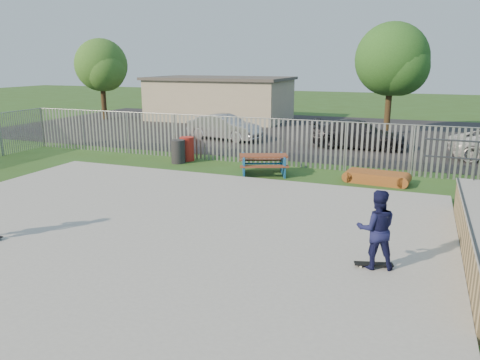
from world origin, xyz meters
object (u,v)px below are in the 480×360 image
(funbox, at_px, (377,177))
(tree_mid, at_px, (392,59))
(trash_bin_grey, at_px, (178,152))
(trash_bin_red, at_px, (187,149))
(car_dark, at_px, (359,134))
(picnic_table, at_px, (263,164))
(tree_left, at_px, (101,65))
(skater_navy, at_px, (376,229))
(car_silver, at_px, (224,127))

(funbox, bearing_deg, tree_mid, 98.33)
(trash_bin_grey, bearing_deg, trash_bin_red, 79.36)
(tree_mid, bearing_deg, car_dark, -100.44)
(car_dark, bearing_deg, trash_bin_grey, 131.54)
(trash_bin_grey, xyz_separation_m, tree_mid, (7.89, 11.88, 3.94))
(funbox, relative_size, trash_bin_grey, 2.00)
(picnic_table, xyz_separation_m, tree_mid, (3.73, 12.55, 4.05))
(tree_left, xyz_separation_m, skater_navy, (22.16, -20.46, -3.06))
(trash_bin_red, distance_m, tree_mid, 14.24)
(skater_navy, bearing_deg, trash_bin_grey, -57.89)
(trash_bin_red, distance_m, car_dark, 8.99)
(picnic_table, distance_m, funbox, 4.33)
(picnic_table, relative_size, tree_mid, 0.35)
(trash_bin_grey, height_order, tree_left, tree_left)
(tree_left, bearing_deg, tree_mid, -0.74)
(car_silver, bearing_deg, tree_left, 75.94)
(car_silver, bearing_deg, skater_navy, -136.28)
(car_silver, bearing_deg, funbox, -116.87)
(picnic_table, distance_m, tree_mid, 13.71)
(tree_mid, bearing_deg, picnic_table, -106.56)
(trash_bin_grey, distance_m, car_dark, 9.49)
(funbox, relative_size, car_dark, 0.42)
(car_silver, relative_size, car_dark, 0.89)
(car_silver, bearing_deg, trash_bin_red, -163.16)
(tree_mid, distance_m, skater_navy, 20.52)
(picnic_table, xyz_separation_m, trash_bin_red, (-4.04, 1.29, 0.13))
(funbox, bearing_deg, car_silver, 148.27)
(tree_mid, bearing_deg, tree_left, 179.26)
(car_dark, relative_size, tree_left, 0.81)
(picnic_table, relative_size, tree_left, 0.38)
(picnic_table, bearing_deg, funbox, -18.74)
(trash_bin_red, xyz_separation_m, tree_mid, (7.78, 11.27, 3.92))
(car_silver, relative_size, tree_left, 0.72)
(picnic_table, distance_m, car_dark, 7.70)
(skater_navy, bearing_deg, trash_bin_red, -60.29)
(trash_bin_red, xyz_separation_m, car_silver, (-0.65, 5.85, 0.20))
(trash_bin_grey, xyz_separation_m, tree_left, (-13.00, 12.15, 3.54))
(car_dark, bearing_deg, tree_left, 72.40)
(car_dark, xyz_separation_m, skater_navy, (2.25, -14.82, 0.27))
(trash_bin_grey, height_order, car_silver, car_silver)
(car_silver, height_order, tree_left, tree_left)
(tree_left, height_order, tree_mid, tree_mid)
(funbox, relative_size, car_silver, 0.48)
(car_silver, bearing_deg, trash_bin_grey, -164.77)
(picnic_table, xyz_separation_m, skater_navy, (4.99, -7.64, 0.59))
(trash_bin_red, height_order, car_silver, car_silver)
(trash_bin_grey, relative_size, tree_mid, 0.16)
(car_dark, bearing_deg, skater_navy, -173.15)
(funbox, bearing_deg, trash_bin_grey, -177.16)
(trash_bin_grey, bearing_deg, picnic_table, -9.20)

